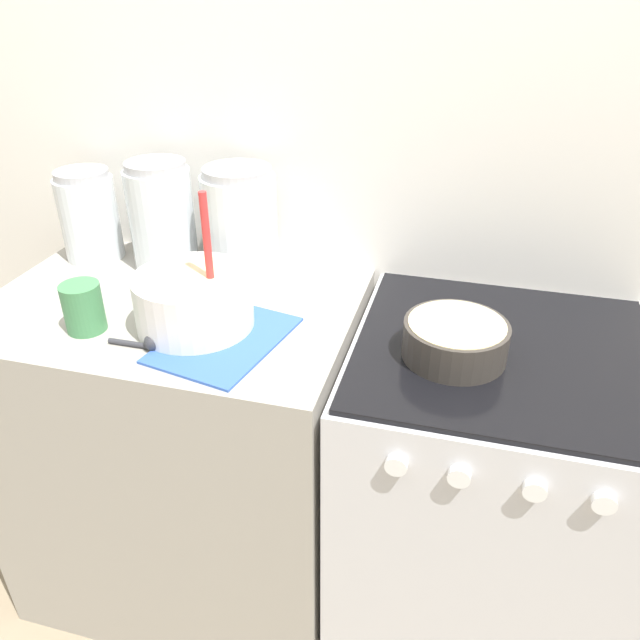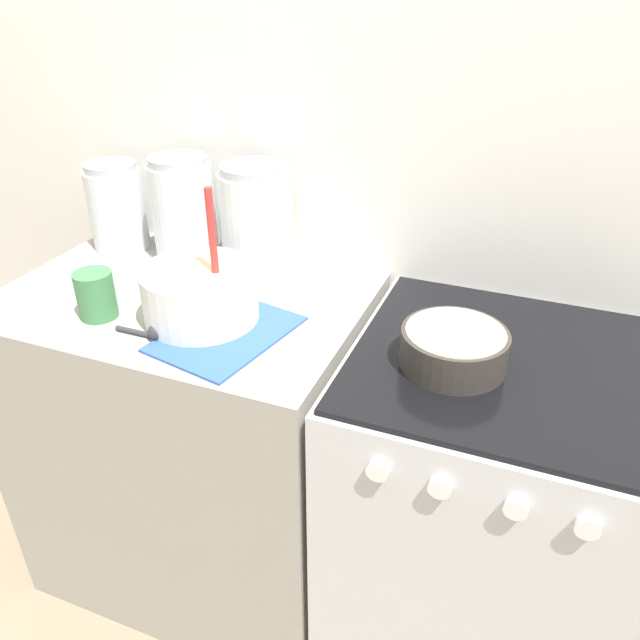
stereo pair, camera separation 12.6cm
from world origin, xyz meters
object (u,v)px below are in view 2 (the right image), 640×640
Objects in this scene: storage_jar_right at (257,228)px; tin_can at (96,295)px; baking_pan at (454,347)px; storage_jar_left at (118,212)px; mixing_bowl at (200,291)px; stove at (479,521)px; storage_jar_middle at (184,217)px.

storage_jar_right reaches higher than tin_can.
storage_jar_right is 0.41m from tin_can.
baking_pan is at bearing 7.09° from tin_can.
storage_jar_left is at bearing 180.00° from storage_jar_right.
baking_pan is at bearing 2.68° from mixing_bowl.
stove is 3.34× the size of storage_jar_right.
baking_pan is at bearing -18.22° from storage_jar_middle.
stove is 1.04m from storage_jar_middle.
stove is at bearing -16.49° from storage_jar_right.
storage_jar_middle is 0.35m from tin_can.
storage_jar_left is at bearing 146.73° from mixing_bowl.
stove is at bearing 9.97° from tin_can.
storage_jar_left is 0.21m from storage_jar_middle.
baking_pan is 0.79m from storage_jar_middle.
stove is 0.83m from mixing_bowl.
baking_pan is 0.99m from storage_jar_left.
baking_pan is (-0.10, -0.06, 0.49)m from stove.
mixing_bowl is 0.28m from storage_jar_right.
stove is at bearing 7.30° from mixing_bowl.
stove is 8.53× the size of tin_can.
storage_jar_right reaches higher than storage_jar_middle.
baking_pan is at bearing -24.53° from storage_jar_right.
tin_can is (-0.76, -0.09, 0.01)m from baking_pan.
storage_jar_left is at bearing 169.84° from stove.
baking_pan is at bearing -150.41° from stove.
tin_can is at bearing -172.91° from baking_pan.
mixing_bowl is 1.48× the size of baking_pan.
storage_jar_middle reaches higher than tin_can.
baking_pan is 0.76× the size of storage_jar_right.
stove is 0.51m from baking_pan.
storage_jar_middle is (-0.85, 0.19, 0.57)m from stove.
storage_jar_middle reaches higher than baking_pan.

